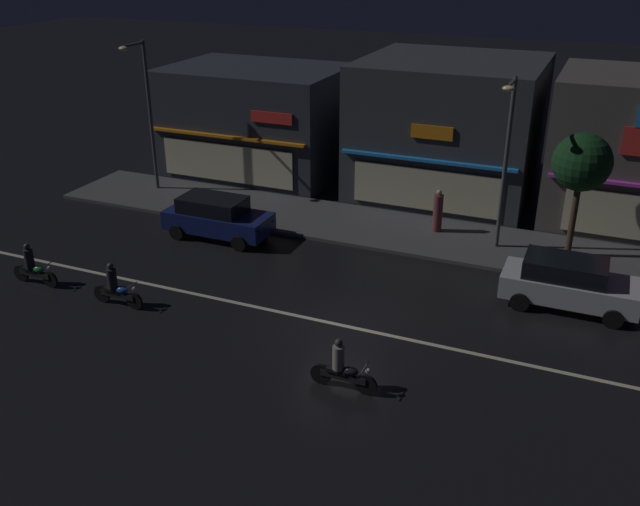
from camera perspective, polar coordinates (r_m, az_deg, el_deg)
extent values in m
plane|color=black|center=(21.91, 1.61, -5.94)|extent=(140.00, 140.00, 0.00)
cube|color=beige|center=(21.91, 1.61, -5.92)|extent=(30.64, 0.16, 0.01)
cube|color=#4C4C4F|center=(28.57, 7.38, 1.62)|extent=(32.25, 4.13, 0.14)
cube|color=#383A3F|center=(33.12, 10.58, 10.13)|extent=(7.93, 7.67, 6.17)
cube|color=#268CF2|center=(29.54, 8.73, 7.53)|extent=(7.53, 0.24, 0.12)
cube|color=orange|center=(29.24, 9.19, 9.76)|extent=(1.76, 0.08, 0.57)
cube|color=beige|center=(29.99, 8.60, 5.19)|extent=(6.34, 0.06, 1.80)
cube|color=#2D333D|center=(35.86, -5.21, 10.82)|extent=(8.63, 6.28, 5.29)
cube|color=orange|center=(33.13, -7.85, 9.45)|extent=(8.20, 0.24, 0.12)
cube|color=red|center=(31.75, -4.02, 11.04)|extent=(2.05, 0.08, 0.51)
cube|color=beige|center=(33.53, -7.68, 7.34)|extent=(6.91, 0.06, 1.80)
cylinder|color=#47494C|center=(33.37, -13.75, 10.80)|extent=(0.16, 0.16, 6.84)
cube|color=#47494C|center=(32.23, -15.11, 16.23)|extent=(0.10, 1.40, 0.10)
ellipsoid|color=#F9E099|center=(31.69, -15.87, 15.87)|extent=(0.44, 0.32, 0.20)
cylinder|color=#47494C|center=(26.75, 14.99, 6.97)|extent=(0.16, 0.16, 6.53)
cube|color=#47494C|center=(25.33, 15.53, 13.37)|extent=(0.10, 1.40, 0.10)
ellipsoid|color=#F9E099|center=(24.66, 15.25, 12.92)|extent=(0.44, 0.32, 0.20)
cylinder|color=brown|center=(28.54, 9.66, 3.26)|extent=(0.38, 0.38, 1.55)
sphere|color=tan|center=(28.23, 9.78, 4.93)|extent=(0.22, 0.22, 0.22)
cylinder|color=#473323|center=(27.38, 20.06, 2.53)|extent=(0.24, 0.24, 2.79)
sphere|color=#143819|center=(26.67, 20.75, 7.00)|extent=(2.12, 2.12, 2.12)
cube|color=navy|center=(28.23, -8.35, 2.62)|extent=(4.30, 1.78, 0.76)
cube|color=black|center=(28.09, -8.82, 3.97)|extent=(2.58, 1.57, 0.60)
cube|color=#F9F2CC|center=(27.71, -3.97, 2.63)|extent=(0.08, 0.20, 0.12)
cube|color=#F9F2CC|center=(26.72, -5.13, 1.73)|extent=(0.08, 0.20, 0.12)
cylinder|color=black|center=(28.42, -4.93, 2.13)|extent=(0.62, 0.20, 0.62)
cylinder|color=black|center=(26.99, -6.67, 0.80)|extent=(0.62, 0.20, 0.62)
cylinder|color=black|center=(29.78, -9.79, 2.92)|extent=(0.62, 0.20, 0.62)
cylinder|color=black|center=(28.41, -11.68, 1.68)|extent=(0.62, 0.20, 0.62)
cube|color=silver|center=(24.06, 19.82, -2.70)|extent=(4.30, 1.78, 0.76)
cube|color=black|center=(23.77, 19.54, -1.16)|extent=(2.58, 1.57, 0.60)
cube|color=#F9F2CC|center=(24.62, 24.83, -2.68)|extent=(0.08, 0.20, 0.12)
cube|color=#F9F2CC|center=(23.53, 24.82, -3.94)|extent=(0.08, 0.20, 0.12)
cylinder|color=black|center=(25.04, 23.08, -3.13)|extent=(0.62, 0.20, 0.62)
cylinder|color=black|center=(23.45, 22.95, -5.02)|extent=(0.62, 0.20, 0.62)
cylinder|color=black|center=(25.08, 16.67, -2.07)|extent=(0.62, 0.20, 0.62)
cylinder|color=black|center=(23.49, 16.09, -3.88)|extent=(0.62, 0.20, 0.62)
cylinder|color=black|center=(18.74, 3.82, -10.76)|extent=(0.60, 0.08, 0.60)
cylinder|color=black|center=(19.12, 0.09, -9.90)|extent=(0.60, 0.10, 0.60)
cube|color=black|center=(18.87, 1.94, -10.09)|extent=(1.30, 0.14, 0.20)
ellipsoid|color=black|center=(18.68, 2.53, -9.66)|extent=(0.44, 0.26, 0.24)
cube|color=black|center=(18.84, 1.37, -9.58)|extent=(0.56, 0.22, 0.10)
cylinder|color=slate|center=(18.45, 3.72, -9.33)|extent=(0.03, 0.60, 0.03)
sphere|color=white|center=(18.48, 3.98, -9.65)|extent=(0.14, 0.14, 0.14)
cylinder|color=gray|center=(18.60, 1.53, -8.59)|extent=(0.32, 0.32, 0.70)
sphere|color=#333338|center=(18.35, 1.54, -7.39)|extent=(0.22, 0.22, 0.22)
cylinder|color=black|center=(23.45, -15.01, -3.82)|extent=(0.60, 0.08, 0.60)
cylinder|color=black|center=(24.22, -17.47, -3.20)|extent=(0.60, 0.10, 0.60)
cube|color=black|center=(23.78, -16.29, -3.29)|extent=(1.30, 0.14, 0.20)
ellipsoid|color=#1E4CB2|center=(23.57, -15.97, -2.92)|extent=(0.44, 0.26, 0.24)
cube|color=black|center=(23.84, -16.71, -2.88)|extent=(0.56, 0.22, 0.10)
cylinder|color=slate|center=(23.23, -15.26, -2.60)|extent=(0.03, 0.60, 0.03)
sphere|color=white|center=(23.23, -15.06, -2.86)|extent=(0.14, 0.14, 0.14)
cylinder|color=#232328|center=(23.63, -16.73, -2.04)|extent=(0.32, 0.32, 0.70)
sphere|color=#333338|center=(23.44, -16.87, -1.04)|extent=(0.22, 0.22, 0.22)
cylinder|color=black|center=(25.79, -21.31, -2.04)|extent=(0.60, 0.08, 0.60)
cylinder|color=black|center=(26.66, -23.35, -1.52)|extent=(0.60, 0.10, 0.60)
cube|color=black|center=(26.18, -22.38, -1.58)|extent=(1.30, 0.14, 0.20)
ellipsoid|color=#268C3F|center=(25.96, -22.14, -1.22)|extent=(0.44, 0.26, 0.24)
cube|color=black|center=(26.25, -22.74, -1.21)|extent=(0.56, 0.22, 0.10)
cylinder|color=slate|center=(25.60, -21.57, -0.92)|extent=(0.03, 0.60, 0.03)
sphere|color=white|center=(25.58, -21.39, -1.16)|extent=(0.14, 0.14, 0.14)
cylinder|color=#232328|center=(26.06, -22.81, -0.43)|extent=(0.32, 0.32, 0.70)
sphere|color=#333338|center=(25.88, -22.97, 0.49)|extent=(0.22, 0.22, 0.22)
cone|color=orange|center=(28.96, -7.75, 2.35)|extent=(0.36, 0.36, 0.55)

